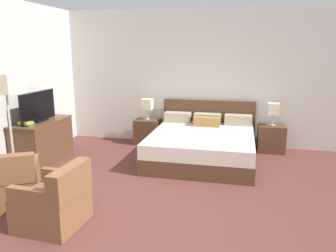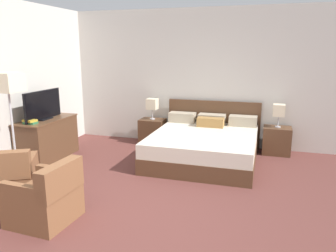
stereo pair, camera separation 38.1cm
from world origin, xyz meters
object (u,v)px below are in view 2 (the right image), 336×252
Objects in this scene: bed at (204,145)px; table_lamp_right at (279,111)px; nightstand_left at (153,131)px; tv at (43,106)px; book_red_cover at (31,123)px; floor_lamp at (8,89)px; dresser at (48,138)px; armchair_by_window at (9,180)px; table_lamp_left at (152,104)px; book_blue_cover at (30,121)px; armchair_companion at (46,199)px; nightstand_right at (277,141)px.

bed is 1.62m from table_lamp_right.
nightstand_left is 2.35m from tv.
floor_lamp is at bearing -71.00° from book_red_cover.
dresser reaches higher than armchair_by_window.
table_lamp_left reaches higher than book_red_cover.
tv is (-2.86, -0.82, 0.74)m from bed.
book_blue_cover reaches higher than dresser.
table_lamp_right is at bearing 0.00° from table_lamp_left.
book_red_cover is at bearing -128.29° from nightstand_left.
armchair_by_window reaches higher than nightstand_left.
armchair_by_window is at bearing -69.83° from dresser.
armchair_by_window is (0.62, -1.25, -0.54)m from book_blue_cover.
dresser is 5.79× the size of book_red_cover.
tv is 1.28× the size of armchair_companion.
nightstand_left is 1.20× the size of table_lamp_right.
book_blue_cover is at bearing -90.35° from dresser.
tv reaches higher than book_red_cover.
dresser is (-2.86, -0.77, 0.11)m from bed.
nightstand_left is 0.44× the size of dresser.
book_blue_cover reaches higher than nightstand_left.
tv is (-4.16, -1.59, 0.15)m from table_lamp_right.
nightstand_left is at bearing 88.66° from armchair_companion.
floor_lamp is (-1.32, -2.64, 1.19)m from nightstand_left.
floor_lamp reaches higher than armchair_companion.
armchair_companion is (1.48, -2.03, -0.11)m from dresser.
armchair_companion reaches higher than nightstand_right.
bed is 1.51m from nightstand_left.
table_lamp_right is 4.61m from book_blue_cover.
dresser is 1.63× the size of armchair_companion.
table_lamp_left reaches higher than nightstand_right.
table_lamp_left is 2.11× the size of book_red_cover.
table_lamp_right reaches higher than dresser.
armchair_companion is at bearing -22.04° from armchair_by_window.
book_blue_cover reaches higher than armchair_companion.
table_lamp_right is 4.50m from armchair_companion.
armchair_by_window is 1.23× the size of armchair_companion.
floor_lamp reaches higher than armchair_by_window.
tv is (-1.56, -1.59, 0.75)m from nightstand_left.
bed is 1.25× the size of floor_lamp.
table_lamp_right is 2.11× the size of book_red_cover.
armchair_companion is at bearing -47.27° from book_blue_cover.
nightstand_left is 0.60m from table_lamp_left.
armchair_by_window is at bearing -64.03° from book_red_cover.
armchair_companion is at bearing -91.34° from nightstand_left.
book_red_cover reaches higher than nightstand_right.
bed reaches higher than nightstand_right.
floor_lamp reaches higher than dresser.
table_lamp_right is (1.30, 0.77, 0.58)m from bed.
armchair_companion is at bearing -91.34° from table_lamp_left.
nightstand_right is 4.88m from floor_lamp.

